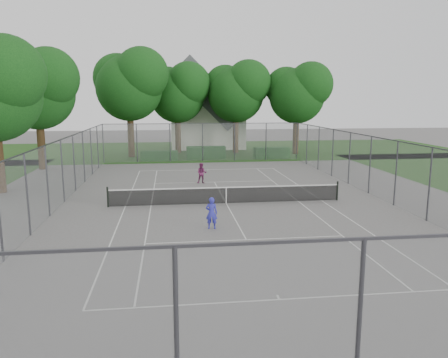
{
  "coord_description": "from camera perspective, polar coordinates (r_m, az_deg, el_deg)",
  "views": [
    {
      "loc": [
        -3.04,
        -23.32,
        5.68
      ],
      "look_at": [
        0.0,
        1.0,
        1.2
      ],
      "focal_mm": 35.0,
      "sensor_mm": 36.0,
      "label": 1
    }
  ],
  "objects": [
    {
      "name": "house",
      "position": [
        52.34,
        -2.26,
        8.75
      ],
      "size": [
        8.42,
        6.53,
        10.49
      ],
      "color": "silver",
      "rests_on": "ground"
    },
    {
      "name": "tennis_net",
      "position": [
        24.08,
        0.3,
        -2.04
      ],
      "size": [
        12.87,
        0.1,
        1.1
      ],
      "color": "black",
      "rests_on": "ground"
    },
    {
      "name": "girl_player",
      "position": [
        19.42,
        -1.64,
        -4.46
      ],
      "size": [
        0.56,
        0.41,
        1.43
      ],
      "primitive_type": "imported",
      "rotation": [
        0.0,
        0.0,
        3.01
      ],
      "color": "#3232BC",
      "rests_on": "ground"
    },
    {
      "name": "court_markings",
      "position": [
        24.19,
        0.29,
        -3.21
      ],
      "size": [
        11.03,
        23.83,
        0.01
      ],
      "color": "silver",
      "rests_on": "ground"
    },
    {
      "name": "perimeter_fence",
      "position": [
        23.83,
        0.3,
        1.01
      ],
      "size": [
        18.08,
        34.08,
        3.52
      ],
      "color": "#38383D",
      "rests_on": "ground"
    },
    {
      "name": "grass_far",
      "position": [
        49.74,
        -3.58,
        3.78
      ],
      "size": [
        60.0,
        20.0,
        0.0
      ],
      "primitive_type": "cube",
      "color": "#1C4213",
      "rests_on": "ground"
    },
    {
      "name": "hedge_mid",
      "position": [
        42.51,
        -2.36,
        3.48
      ],
      "size": [
        3.77,
        1.08,
        1.18
      ],
      "primitive_type": "cube",
      "color": "#164517",
      "rests_on": "ground"
    },
    {
      "name": "hedge_right",
      "position": [
        43.34,
        6.24,
        3.45
      ],
      "size": [
        3.43,
        1.26,
        1.03
      ],
      "primitive_type": "cube",
      "color": "#164517",
      "rests_on": "ground"
    },
    {
      "name": "tree_far_midleft",
      "position": [
        47.24,
        -6.03,
        11.39
      ],
      "size": [
        6.66,
        6.08,
        9.57
      ],
      "color": "#362413",
      "rests_on": "ground"
    },
    {
      "name": "tree_far_midright",
      "position": [
        46.8,
        1.68,
        11.6
      ],
      "size": [
        6.78,
        6.19,
        9.74
      ],
      "color": "#362413",
      "rests_on": "ground"
    },
    {
      "name": "tree_far_right",
      "position": [
        46.69,
        9.64,
        11.24
      ],
      "size": [
        6.6,
        6.02,
        9.48
      ],
      "color": "#362413",
      "rests_on": "ground"
    },
    {
      "name": "hedge_left",
      "position": [
        41.88,
        -8.44,
        3.05
      ],
      "size": [
        3.47,
        1.04,
        0.87
      ],
      "primitive_type": "cube",
      "color": "#164517",
      "rests_on": "ground"
    },
    {
      "name": "ground",
      "position": [
        24.19,
        0.29,
        -3.22
      ],
      "size": [
        120.0,
        120.0,
        0.0
      ],
      "primitive_type": "plane",
      "color": "#605E5C",
      "rests_on": "ground"
    },
    {
      "name": "tree_far_left",
      "position": [
        44.45,
        -12.2,
        12.24
      ],
      "size": [
        7.41,
        6.76,
        10.65
      ],
      "color": "#362413",
      "rests_on": "ground"
    },
    {
      "name": "woman_player",
      "position": [
        29.91,
        -2.92,
        0.77
      ],
      "size": [
        0.74,
        0.61,
        1.4
      ],
      "primitive_type": "imported",
      "rotation": [
        0.0,
        0.0,
        -0.12
      ],
      "color": "#742656",
      "rests_on": "ground"
    },
    {
      "name": "tree_side_back",
      "position": [
        38.59,
        -23.14,
        11.03
      ],
      "size": [
        6.77,
        6.18,
        9.73
      ],
      "color": "#362413",
      "rests_on": "ground"
    }
  ]
}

